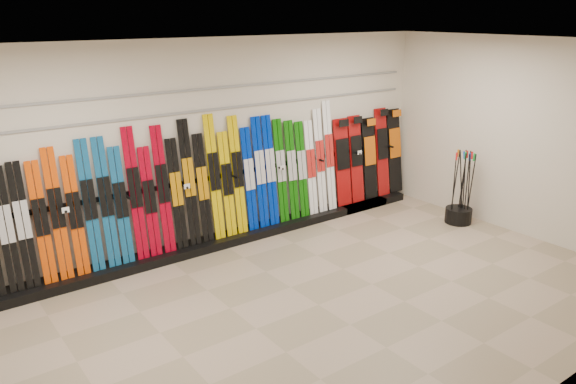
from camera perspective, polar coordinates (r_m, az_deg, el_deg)
floor at (r=6.83m, az=3.11°, el=-11.37°), size 8.00×8.00×0.00m
back_wall at (r=8.24m, az=-7.86°, el=4.86°), size 8.00×0.00×8.00m
right_wall at (r=9.25m, az=22.86°, el=5.04°), size 0.00×5.00×5.00m
ceiling at (r=5.97m, az=3.60°, el=14.63°), size 8.00×8.00×0.00m
ski_rack_base at (r=8.60m, az=-5.43°, el=-4.56°), size 8.00×0.40×0.12m
skis at (r=8.06m, az=-9.87°, el=0.38°), size 5.37×0.27×1.83m
snowboards at (r=10.10m, az=8.29°, el=3.59°), size 1.59×0.24×1.57m
pole_bin at (r=9.68m, az=16.92°, el=-2.28°), size 0.43×0.43×0.25m
ski_poles at (r=9.55m, az=17.32°, el=0.48°), size 0.32×0.41×1.18m
slatwall_rail_0 at (r=8.13m, az=-7.94°, el=8.27°), size 7.60×0.02×0.03m
slatwall_rail_1 at (r=8.09m, az=-8.04°, el=10.37°), size 7.60×0.02×0.03m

